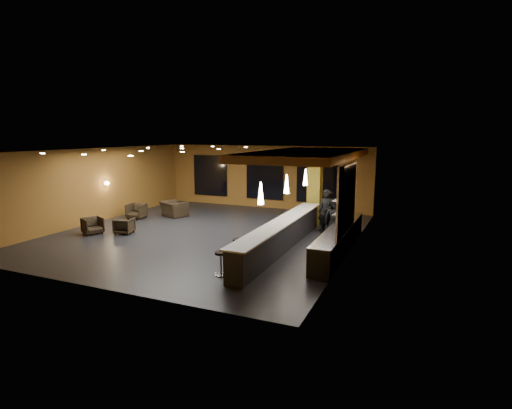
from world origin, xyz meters
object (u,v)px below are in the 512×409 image
at_px(armchair_d, 174,209).
at_px(bar_stool_0, 221,260).
at_px(prep_counter, 339,240).
at_px(pendant_1, 287,184).
at_px(armchair_a, 93,226).
at_px(bar_stool_4, 281,223).
at_px(bar_stool_2, 253,240).
at_px(bar_stool_3, 271,229).
at_px(pendant_0, 261,193).
at_px(column, 315,187).
at_px(staff_b, 329,212).
at_px(pendant_2, 306,177).
at_px(staff_c, 334,217).
at_px(staff_a, 326,212).
at_px(armchair_c, 137,211).
at_px(bar_counter, 281,236).
at_px(armchair_b, 124,226).
at_px(bar_stool_1, 239,247).
at_px(bar_stool_5, 288,216).

height_order(armchair_d, bar_stool_0, armchair_d).
relative_size(prep_counter, pendant_1, 8.57).
bearing_deg(pendant_1, armchair_a, -169.77).
height_order(prep_counter, bar_stool_4, prep_counter).
height_order(bar_stool_2, bar_stool_3, bar_stool_3).
xyz_separation_m(pendant_0, bar_stool_3, (-0.70, 2.76, -1.84)).
xyz_separation_m(column, staff_b, (1.01, -1.47, -0.85)).
relative_size(pendant_2, bar_stool_3, 0.88).
bearing_deg(bar_stool_4, staff_c, 19.72).
distance_m(staff_b, bar_stool_0, 6.68).
xyz_separation_m(prep_counter, staff_a, (-1.06, 2.47, 0.50)).
relative_size(armchair_c, bar_stool_4, 1.03).
relative_size(bar_counter, staff_c, 5.19).
bearing_deg(bar_stool_3, pendant_1, -20.20).
relative_size(prep_counter, bar_stool_0, 8.21).
bearing_deg(bar_counter, bar_stool_4, 110.55).
height_order(column, pendant_0, column).
bearing_deg(pendant_2, armchair_b, -153.65).
relative_size(pendant_0, armchair_d, 0.59).
bearing_deg(staff_a, bar_stool_4, -149.95).
bearing_deg(armchair_d, staff_c, -161.93).
relative_size(pendant_0, staff_b, 0.39).
bearing_deg(staff_b, bar_counter, -99.90).
bearing_deg(bar_stool_2, staff_c, 59.20).
bearing_deg(armchair_c, prep_counter, -16.37).
xyz_separation_m(prep_counter, bar_stool_4, (-2.75, 1.49, 0.08)).
bearing_deg(pendant_0, bar_stool_4, 100.60).
xyz_separation_m(bar_stool_1, bar_stool_2, (0.00, 1.18, -0.04)).
xyz_separation_m(staff_b, bar_stool_1, (-1.80, -5.12, -0.39)).
bearing_deg(armchair_d, bar_stool_2, 168.40).
bearing_deg(bar_stool_0, bar_stool_2, 90.88).
distance_m(staff_c, bar_stool_2, 4.14).
bearing_deg(bar_counter, armchair_a, -173.22).
xyz_separation_m(prep_counter, bar_stool_1, (-2.79, -2.49, 0.08)).
bearing_deg(bar_stool_0, bar_stool_5, 91.28).
bearing_deg(pendant_2, staff_c, -11.11).
bearing_deg(bar_counter, armchair_c, 165.25).
xyz_separation_m(staff_a, bar_stool_2, (-1.72, -3.78, -0.47)).
relative_size(armchair_c, bar_stool_2, 1.13).
height_order(staff_b, armchair_a, staff_b).
bearing_deg(column, bar_stool_0, -95.38).
height_order(armchair_c, bar_stool_4, bar_stool_4).
xyz_separation_m(prep_counter, pendant_2, (-2.00, 2.50, 1.92)).
distance_m(bar_stool_0, bar_stool_4, 5.29).
height_order(pendant_2, bar_stool_1, pendant_2).
bearing_deg(pendant_1, column, 90.00).
relative_size(bar_counter, armchair_c, 9.74).
distance_m(staff_a, bar_stool_1, 5.27).
bearing_deg(armchair_b, pendant_1, 173.64).
distance_m(pendant_0, staff_b, 5.43).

